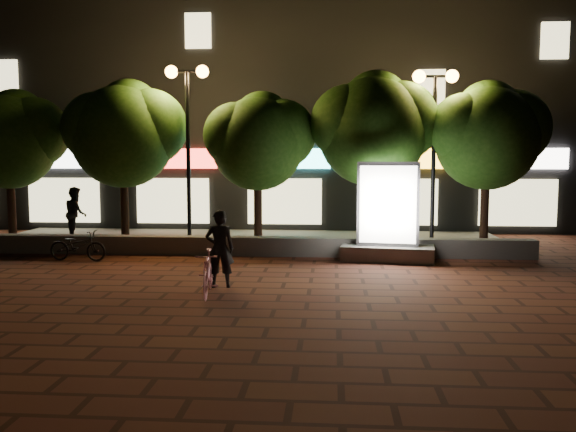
# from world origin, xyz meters

# --- Properties ---
(ground) EXTENTS (80.00, 80.00, 0.00)m
(ground) POSITION_xyz_m (0.00, 0.00, 0.00)
(ground) COLOR #502619
(ground) RESTS_ON ground
(retaining_wall) EXTENTS (16.00, 0.45, 0.50)m
(retaining_wall) POSITION_xyz_m (0.00, 4.00, 0.25)
(retaining_wall) COLOR slate
(retaining_wall) RESTS_ON ground
(sidewalk) EXTENTS (16.00, 5.00, 0.08)m
(sidewalk) POSITION_xyz_m (0.00, 6.50, 0.04)
(sidewalk) COLOR slate
(sidewalk) RESTS_ON ground
(building_block) EXTENTS (28.00, 8.12, 11.30)m
(building_block) POSITION_xyz_m (-0.01, 12.99, 5.00)
(building_block) COLOR black
(building_block) RESTS_ON ground
(tree_far_left) EXTENTS (3.36, 2.80, 4.63)m
(tree_far_left) POSITION_xyz_m (-6.95, 5.46, 3.29)
(tree_far_left) COLOR black
(tree_far_left) RESTS_ON sidewalk
(tree_left) EXTENTS (3.60, 3.00, 4.89)m
(tree_left) POSITION_xyz_m (-3.45, 5.46, 3.44)
(tree_left) COLOR black
(tree_left) RESTS_ON sidewalk
(tree_mid) EXTENTS (3.24, 2.70, 4.50)m
(tree_mid) POSITION_xyz_m (0.55, 5.46, 3.22)
(tree_mid) COLOR black
(tree_mid) RESTS_ON sidewalk
(tree_right) EXTENTS (3.72, 3.10, 5.07)m
(tree_right) POSITION_xyz_m (3.86, 5.46, 3.57)
(tree_right) COLOR black
(tree_right) RESTS_ON sidewalk
(tree_far_right) EXTENTS (3.48, 2.90, 4.76)m
(tree_far_right) POSITION_xyz_m (7.05, 5.46, 3.37)
(tree_far_right) COLOR black
(tree_far_right) RESTS_ON sidewalk
(street_lamp_left) EXTENTS (1.26, 0.36, 5.18)m
(street_lamp_left) POSITION_xyz_m (-1.50, 5.20, 4.03)
(street_lamp_left) COLOR black
(street_lamp_left) RESTS_ON sidewalk
(street_lamp_right) EXTENTS (1.26, 0.36, 4.98)m
(street_lamp_right) POSITION_xyz_m (5.50, 5.20, 3.89)
(street_lamp_right) COLOR black
(street_lamp_right) RESTS_ON sidewalk
(ad_kiosk) EXTENTS (2.48, 1.49, 2.53)m
(ad_kiosk) POSITION_xyz_m (4.10, 3.50, 1.02)
(ad_kiosk) COLOR slate
(ad_kiosk) RESTS_ON ground
(scooter_pink) EXTENTS (0.57, 1.49, 0.88)m
(scooter_pink) POSITION_xyz_m (0.30, -0.74, 0.44)
(scooter_pink) COLOR #F79ABC
(scooter_pink) RESTS_ON ground
(rider) EXTENTS (0.64, 0.48, 1.59)m
(rider) POSITION_xyz_m (0.39, 0.01, 0.79)
(rider) COLOR black
(rider) RESTS_ON ground
(scooter_parked) EXTENTS (1.53, 0.62, 0.79)m
(scooter_parked) POSITION_xyz_m (-3.82, 2.80, 0.39)
(scooter_parked) COLOR black
(scooter_parked) RESTS_ON ground
(pedestrian) EXTENTS (0.92, 1.00, 1.65)m
(pedestrian) POSITION_xyz_m (-5.35, 6.17, 0.90)
(pedestrian) COLOR black
(pedestrian) RESTS_ON sidewalk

